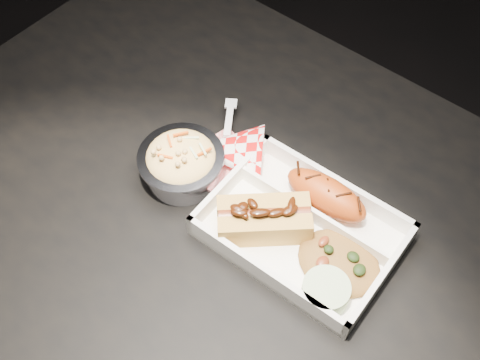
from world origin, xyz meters
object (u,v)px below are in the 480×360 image
(fried_pastry, at_px, (326,195))
(foil_coleslaw_cup, at_px, (181,161))
(hotdog, at_px, (264,218))
(dining_table, at_px, (264,281))
(food_tray, at_px, (302,231))
(napkin_fork, at_px, (225,151))

(fried_pastry, bearing_deg, foil_coleslaw_cup, -156.21)
(hotdog, distance_m, foil_coleslaw_cup, 0.15)
(dining_table, relative_size, hotdog, 9.19)
(food_tray, height_order, fried_pastry, fried_pastry)
(foil_coleslaw_cup, height_order, napkin_fork, foil_coleslaw_cup)
(fried_pastry, distance_m, napkin_fork, 0.16)
(dining_table, height_order, napkin_fork, napkin_fork)
(foil_coleslaw_cup, bearing_deg, fried_pastry, 23.79)
(food_tray, distance_m, foil_coleslaw_cup, 0.20)
(foil_coleslaw_cup, xyz_separation_m, napkin_fork, (0.03, 0.06, -0.02))
(food_tray, relative_size, napkin_fork, 1.61)
(dining_table, relative_size, food_tray, 4.69)
(food_tray, xyz_separation_m, hotdog, (-0.04, -0.03, 0.02))
(fried_pastry, distance_m, hotdog, 0.09)
(dining_table, distance_m, foil_coleslaw_cup, 0.21)
(hotdog, xyz_separation_m, foil_coleslaw_cup, (-0.15, -0.00, 0.00))
(dining_table, bearing_deg, food_tray, 67.81)
(food_tray, bearing_deg, dining_table, -114.17)
(food_tray, height_order, foil_coleslaw_cup, foil_coleslaw_cup)
(dining_table, distance_m, food_tray, 0.12)
(food_tray, relative_size, hotdog, 1.96)
(foil_coleslaw_cup, bearing_deg, food_tray, 8.47)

